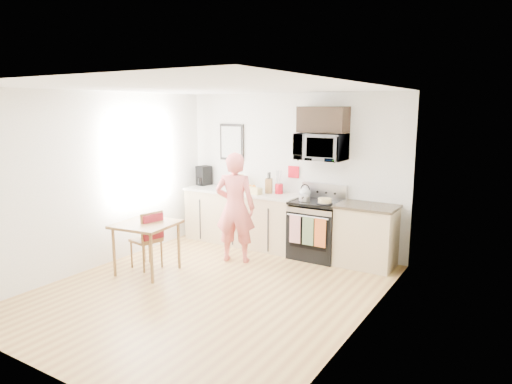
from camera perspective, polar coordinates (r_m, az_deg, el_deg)
The scene contains 28 objects.
floor at distance 6.16m, azimuth -5.81°, elevation -12.10°, with size 4.60×4.60×0.00m, color #9C6C3C.
back_wall at distance 7.71m, azimuth 4.44°, elevation 2.56°, with size 4.00×0.04×2.60m, color silver.
front_wall at distance 4.25m, azimuth -25.38°, elevation -4.98°, with size 4.00×0.04×2.60m, color silver.
left_wall at distance 7.17m, azimuth -18.83°, elevation 1.42°, with size 0.04×4.60×2.60m, color silver.
right_wall at distance 4.85m, azimuth 13.04°, elevation -2.41°, with size 0.04×4.60×2.60m, color silver.
ceiling at distance 5.69m, azimuth -6.31°, elevation 12.85°, with size 4.00×4.60×0.04m, color white.
window at distance 7.64m, azimuth -14.14°, elevation 4.09°, with size 0.06×1.40×1.50m.
cabinet_left at distance 8.01m, azimuth -1.74°, elevation -3.31°, with size 2.10×0.60×0.90m, color tan.
countertop_left at distance 7.91m, azimuth -1.75°, elevation -0.00°, with size 2.14×0.64×0.04m, color beige.
cabinet_right at distance 7.07m, azimuth 13.61°, elevation -5.48°, with size 0.84×0.60×0.90m, color tan.
countertop_right at distance 6.96m, azimuth 13.77°, elevation -1.75°, with size 0.88×0.64×0.04m, color black.
range at distance 7.33m, azimuth 7.57°, elevation -4.82°, with size 0.76×0.70×1.16m.
microwave at distance 7.19m, azimuth 8.17°, elevation 5.60°, with size 0.76×0.51×0.42m, color #AEADB2.
upper_cabinet at distance 7.21m, azimuth 8.40°, elevation 8.95°, with size 0.76×0.35×0.40m, color black.
wall_art at distance 8.26m, azimuth -3.06°, elevation 6.24°, with size 0.50×0.04×0.65m.
wall_trivet at distance 7.67m, azimuth 4.72°, elevation 2.51°, with size 0.20×0.02×0.20m, color #B10F1C.
person at distance 7.00m, azimuth -2.63°, elevation -1.96°, with size 0.62×0.41×1.70m, color #D04439.
dining_table at distance 6.74m, azimuth -13.55°, elevation -4.48°, with size 0.79×0.79×0.74m.
chair at distance 6.86m, azimuth -13.06°, elevation -4.95°, with size 0.47×0.44×0.88m.
knife_block at distance 7.70m, azimuth 1.61°, elevation 0.78°, with size 0.11×0.15×0.24m, color brown.
utensil_crock at distance 7.63m, azimuth 2.90°, elevation 0.98°, with size 0.13×0.13×0.40m.
fruit_bowl at distance 7.95m, azimuth -0.67°, elevation 0.47°, with size 0.23×0.23×0.09m.
milk_carton at distance 8.06m, azimuth -1.99°, elevation 1.28°, with size 0.10×0.10×0.26m, color tan.
coffee_maker at distance 8.55m, azimuth -6.56°, elevation 1.99°, with size 0.24×0.32×0.36m.
bread_bag at distance 7.63m, azimuth -0.32°, elevation 0.16°, with size 0.29×0.13×0.11m, color tan.
cake at distance 7.00m, azimuth 8.59°, elevation -1.13°, with size 0.25×0.25×0.08m.
kettle at distance 7.38m, azimuth 6.16°, elevation -0.01°, with size 0.18×0.18×0.23m.
pot at distance 7.16m, azimuth 6.06°, elevation -0.77°, with size 0.18×0.29×0.09m.
Camera 1 is at (3.48, -4.49, 2.36)m, focal length 32.00 mm.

